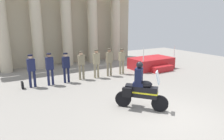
{
  "coord_description": "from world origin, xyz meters",
  "views": [
    {
      "loc": [
        -5.2,
        -4.99,
        3.41
      ],
      "look_at": [
        -0.2,
        3.31,
        1.04
      ],
      "focal_mm": 32.74,
      "sensor_mm": 36.0,
      "label": 1
    }
  ],
  "objects_px": {
    "reviewing_stand": "(152,63)",
    "briefcase_on_ground": "(22,85)",
    "officer_in_row_6": "(122,59)",
    "officer_in_row_5": "(109,60)",
    "officer_in_row_1": "(50,67)",
    "officer_in_row_2": "(66,65)",
    "officer_in_row_4": "(96,61)",
    "officer_in_row_0": "(31,68)",
    "officer_in_row_3": "(81,63)",
    "motorcycle_with_rider": "(140,90)"
  },
  "relations": [
    {
      "from": "reviewing_stand",
      "to": "briefcase_on_ground",
      "type": "height_order",
      "value": "reviewing_stand"
    },
    {
      "from": "officer_in_row_4",
      "to": "officer_in_row_3",
      "type": "bearing_deg",
      "value": -9.87
    },
    {
      "from": "reviewing_stand",
      "to": "officer_in_row_1",
      "type": "height_order",
      "value": "officer_in_row_1"
    },
    {
      "from": "officer_in_row_0",
      "to": "officer_in_row_5",
      "type": "bearing_deg",
      "value": 176.83
    },
    {
      "from": "officer_in_row_4",
      "to": "officer_in_row_5",
      "type": "bearing_deg",
      "value": 176.46
    },
    {
      "from": "officer_in_row_4",
      "to": "briefcase_on_ground",
      "type": "distance_m",
      "value": 4.25
    },
    {
      "from": "officer_in_row_0",
      "to": "briefcase_on_ground",
      "type": "xyz_separation_m",
      "value": [
        -0.5,
        0.03,
        -0.83
      ]
    },
    {
      "from": "officer_in_row_0",
      "to": "officer_in_row_5",
      "type": "distance_m",
      "value": 4.55
    },
    {
      "from": "officer_in_row_2",
      "to": "officer_in_row_6",
      "type": "distance_m",
      "value": 3.68
    },
    {
      "from": "officer_in_row_1",
      "to": "motorcycle_with_rider",
      "type": "distance_m",
      "value": 5.32
    },
    {
      "from": "officer_in_row_1",
      "to": "officer_in_row_4",
      "type": "relative_size",
      "value": 1.01
    },
    {
      "from": "officer_in_row_6",
      "to": "officer_in_row_2",
      "type": "bearing_deg",
      "value": -1.82
    },
    {
      "from": "reviewing_stand",
      "to": "officer_in_row_0",
      "type": "relative_size",
      "value": 1.75
    },
    {
      "from": "officer_in_row_2",
      "to": "officer_in_row_1",
      "type": "bearing_deg",
      "value": -0.68
    },
    {
      "from": "officer_in_row_2",
      "to": "motorcycle_with_rider",
      "type": "relative_size",
      "value": 0.88
    },
    {
      "from": "briefcase_on_ground",
      "to": "motorcycle_with_rider",
      "type": "bearing_deg",
      "value": -54.28
    },
    {
      "from": "officer_in_row_4",
      "to": "officer_in_row_2",
      "type": "bearing_deg",
      "value": -1.25
    },
    {
      "from": "briefcase_on_ground",
      "to": "officer_in_row_6",
      "type": "bearing_deg",
      "value": -1.54
    },
    {
      "from": "officer_in_row_6",
      "to": "officer_in_row_5",
      "type": "bearing_deg",
      "value": -1.35
    },
    {
      "from": "officer_in_row_2",
      "to": "officer_in_row_4",
      "type": "distance_m",
      "value": 1.88
    },
    {
      "from": "reviewing_stand",
      "to": "officer_in_row_6",
      "type": "distance_m",
      "value": 2.78
    },
    {
      "from": "officer_in_row_5",
      "to": "officer_in_row_1",
      "type": "bearing_deg",
      "value": -1.66
    },
    {
      "from": "officer_in_row_2",
      "to": "officer_in_row_6",
      "type": "height_order",
      "value": "officer_in_row_2"
    },
    {
      "from": "officer_in_row_3",
      "to": "officer_in_row_6",
      "type": "bearing_deg",
      "value": 175.07
    },
    {
      "from": "officer_in_row_1",
      "to": "officer_in_row_3",
      "type": "distance_m",
      "value": 1.86
    },
    {
      "from": "officer_in_row_5",
      "to": "officer_in_row_3",
      "type": "bearing_deg",
      "value": -6.78
    },
    {
      "from": "officer_in_row_0",
      "to": "officer_in_row_4",
      "type": "distance_m",
      "value": 3.67
    },
    {
      "from": "briefcase_on_ground",
      "to": "officer_in_row_1",
      "type": "bearing_deg",
      "value": -6.12
    },
    {
      "from": "reviewing_stand",
      "to": "officer_in_row_1",
      "type": "xyz_separation_m",
      "value": [
        -7.29,
        -0.14,
        0.64
      ]
    },
    {
      "from": "officer_in_row_2",
      "to": "officer_in_row_4",
      "type": "height_order",
      "value": "officer_in_row_4"
    },
    {
      "from": "reviewing_stand",
      "to": "officer_in_row_6",
      "type": "relative_size",
      "value": 1.81
    },
    {
      "from": "officer_in_row_5",
      "to": "reviewing_stand",
      "type": "bearing_deg",
      "value": -179.07
    },
    {
      "from": "officer_in_row_1",
      "to": "briefcase_on_ground",
      "type": "height_order",
      "value": "officer_in_row_1"
    },
    {
      "from": "reviewing_stand",
      "to": "officer_in_row_3",
      "type": "bearing_deg",
      "value": 179.86
    },
    {
      "from": "officer_in_row_0",
      "to": "briefcase_on_ground",
      "type": "distance_m",
      "value": 0.97
    },
    {
      "from": "officer_in_row_4",
      "to": "officer_in_row_6",
      "type": "bearing_deg",
      "value": 177.58
    },
    {
      "from": "officer_in_row_5",
      "to": "officer_in_row_6",
      "type": "xyz_separation_m",
      "value": [
        0.93,
        0.0,
        -0.04
      ]
    },
    {
      "from": "motorcycle_with_rider",
      "to": "officer_in_row_6",
      "type": "bearing_deg",
      "value": 113.67
    },
    {
      "from": "officer_in_row_3",
      "to": "officer_in_row_6",
      "type": "relative_size",
      "value": 1.01
    },
    {
      "from": "officer_in_row_0",
      "to": "motorcycle_with_rider",
      "type": "bearing_deg",
      "value": 120.42
    },
    {
      "from": "officer_in_row_2",
      "to": "motorcycle_with_rider",
      "type": "height_order",
      "value": "motorcycle_with_rider"
    },
    {
      "from": "reviewing_stand",
      "to": "officer_in_row_6",
      "type": "xyz_separation_m",
      "value": [
        -2.72,
        -0.15,
        0.6
      ]
    },
    {
      "from": "officer_in_row_0",
      "to": "motorcycle_with_rider",
      "type": "height_order",
      "value": "motorcycle_with_rider"
    },
    {
      "from": "officer_in_row_0",
      "to": "officer_in_row_4",
      "type": "bearing_deg",
      "value": 176.92
    },
    {
      "from": "officer_in_row_1",
      "to": "briefcase_on_ground",
      "type": "distance_m",
      "value": 1.64
    },
    {
      "from": "officer_in_row_4",
      "to": "motorcycle_with_rider",
      "type": "relative_size",
      "value": 0.91
    },
    {
      "from": "officer_in_row_5",
      "to": "briefcase_on_ground",
      "type": "relative_size",
      "value": 4.79
    },
    {
      "from": "officer_in_row_5",
      "to": "briefcase_on_ground",
      "type": "bearing_deg",
      "value": -3.32
    },
    {
      "from": "officer_in_row_0",
      "to": "briefcase_on_ground",
      "type": "height_order",
      "value": "officer_in_row_0"
    },
    {
      "from": "officer_in_row_3",
      "to": "officer_in_row_5",
      "type": "relative_size",
      "value": 0.97
    }
  ]
}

